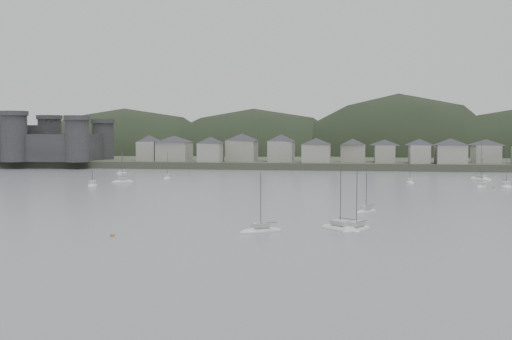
# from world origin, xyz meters

# --- Properties ---
(ground) EXTENTS (900.00, 900.00, 0.00)m
(ground) POSITION_xyz_m (0.00, 0.00, 0.00)
(ground) COLOR slate
(ground) RESTS_ON ground
(far_shore_land) EXTENTS (900.00, 250.00, 3.00)m
(far_shore_land) POSITION_xyz_m (0.00, 295.00, 1.50)
(far_shore_land) COLOR #383D2D
(far_shore_land) RESTS_ON ground
(forested_ridge) EXTENTS (851.55, 103.94, 102.57)m
(forested_ridge) POSITION_xyz_m (4.83, 269.40, -11.28)
(forested_ridge) COLOR black
(forested_ridge) RESTS_ON ground
(castle) EXTENTS (66.00, 43.00, 20.00)m
(castle) POSITION_xyz_m (-120.00, 179.80, 10.96)
(castle) COLOR #323234
(castle) RESTS_ON far_shore_land
(waterfront_town) EXTENTS (451.48, 28.46, 12.92)m
(waterfront_town) POSITION_xyz_m (50.59, 183.34, 8.66)
(waterfront_town) COLOR #99988C
(waterfront_town) RESTS_ON far_shore_land
(moored_fleet) EXTENTS (230.58, 173.14, 13.19)m
(moored_fleet) POSITION_xyz_m (-20.50, 57.17, 0.18)
(moored_fleet) COLOR silver
(moored_fleet) RESTS_ON ground
(mooring_buoys) EXTENTS (157.34, 137.29, 0.70)m
(mooring_buoys) POSITION_xyz_m (7.75, 47.10, 0.15)
(mooring_buoys) COLOR #BF7C3F
(mooring_buoys) RESTS_ON ground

